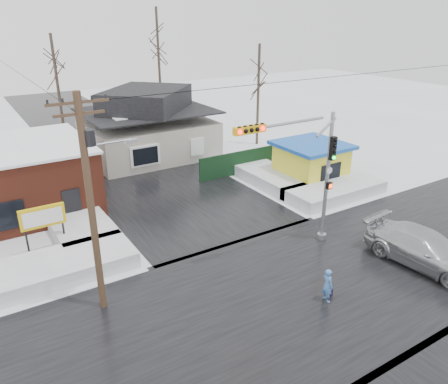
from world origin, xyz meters
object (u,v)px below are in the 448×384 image
traffic_signal (306,165)px  kiosk (311,162)px  car (425,249)px  utility_pole (91,194)px  pedestrian (327,286)px  marquee_sign (43,218)px

traffic_signal → kiosk: size_ratio=1.52×
traffic_signal → car: size_ratio=1.18×
traffic_signal → utility_pole: (-10.36, 0.53, 0.57)m
kiosk → car: bearing=-105.3°
traffic_signal → pedestrian: size_ratio=4.51×
traffic_signal → marquee_sign: (-11.43, 6.53, -2.62)m
car → pedestrian: bearing=170.8°
marquee_sign → car: bearing=-35.9°
marquee_sign → kiosk: 18.51m
car → marquee_sign: bearing=138.4°
traffic_signal → pedestrian: bearing=-117.8°
pedestrian → car: 6.11m
kiosk → pedestrian: size_ratio=2.96×
pedestrian → car: (6.10, -0.37, 0.08)m
pedestrian → utility_pole: bearing=64.4°
traffic_signal → pedestrian: (-2.21, -4.19, -3.76)m
marquee_sign → traffic_signal: bearing=-29.7°
utility_pole → marquee_sign: bearing=100.1°
marquee_sign → utility_pole: bearing=-79.9°
traffic_signal → utility_pole: bearing=177.1°
marquee_sign → kiosk: size_ratio=0.55×
kiosk → car: kiosk is taller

